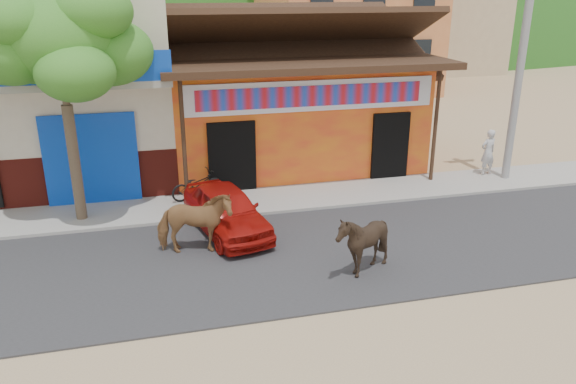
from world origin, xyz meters
The scene contains 12 objects.
ground centered at (0.00, 0.00, 0.00)m, with size 120.00×120.00×0.00m, color #9E825B.
road centered at (0.00, 2.50, 0.02)m, with size 60.00×5.00×0.04m, color #28282B.
sidewalk centered at (0.00, 6.00, 0.06)m, with size 60.00×2.00×0.12m, color gray.
dance_club centered at (2.00, 10.00, 1.80)m, with size 8.00×6.00×3.60m, color orange.
cafe_building centered at (-5.50, 10.00, 3.50)m, with size 7.00×6.00×7.00m, color beige.
tree centered at (-4.60, 5.80, 3.12)m, with size 3.00×3.00×6.00m, color #2D721E, non-canonical shape.
utility_pole centered at (8.20, 6.00, 4.12)m, with size 0.24×0.24×8.00m, color gray.
cow_tan centered at (-1.86, 3.17, 0.77)m, with size 0.79×1.74×1.47m, color #97683C.
cow_dark centered at (1.49, 1.30, 0.75)m, with size 1.14×1.29×1.42m, color black.
red_car centered at (-1.00, 4.16, 0.63)m, with size 1.39×3.45×1.17m, color #A4110B.
scooter centered at (-1.50, 6.52, 0.53)m, with size 0.54×1.55×0.81m, color black.
pedestrian centered at (7.77, 6.44, 0.86)m, with size 0.54×0.36×1.49m, color #BEBEBE.
Camera 1 is at (-2.68, -8.75, 5.84)m, focal length 35.00 mm.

